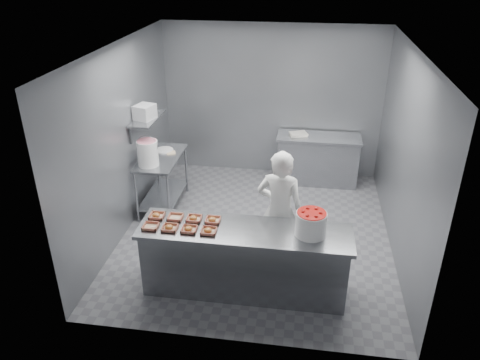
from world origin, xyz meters
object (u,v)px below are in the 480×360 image
at_px(tray_3, 208,231).
at_px(worker, 280,211).
at_px(glaze_bucket, 148,153).
at_px(tray_2, 189,229).
at_px(strawberry_tub, 311,223).
at_px(tray_4, 157,215).
at_px(appliance, 145,112).
at_px(tray_1, 170,228).
at_px(tray_6, 194,218).
at_px(service_counter, 245,260).
at_px(prep_table, 162,174).
at_px(tray_5, 175,217).
at_px(tray_7, 213,220).
at_px(tray_0, 151,226).
at_px(back_counter, 317,159).

bearing_deg(tray_3, worker, 42.10).
bearing_deg(glaze_bucket, tray_2, -58.26).
bearing_deg(strawberry_tub, tray_4, 176.49).
relative_size(strawberry_tub, appliance, 1.23).
xyz_separation_m(tray_1, worker, (1.28, 0.72, -0.07)).
xyz_separation_m(tray_6, strawberry_tub, (1.44, -0.12, 0.14)).
distance_m(service_counter, prep_table, 2.56).
relative_size(tray_6, appliance, 0.63).
bearing_deg(tray_5, tray_7, -0.00).
bearing_deg(service_counter, worker, 57.56).
height_order(tray_1, glaze_bucket, glaze_bucket).
bearing_deg(strawberry_tub, tray_3, -173.75).
height_order(tray_3, worker, worker).
xyz_separation_m(prep_table, tray_1, (0.75, -2.07, 0.33)).
bearing_deg(worker, tray_4, 26.99).
bearing_deg(appliance, tray_0, -54.71).
distance_m(strawberry_tub, appliance, 3.26).
height_order(tray_2, tray_7, same).
relative_size(tray_4, glaze_bucket, 0.38).
relative_size(back_counter, strawberry_tub, 4.11).
xyz_separation_m(service_counter, glaze_bucket, (-1.74, 1.62, 0.66)).
xyz_separation_m(tray_0, tray_1, (0.24, -0.00, 0.00)).
bearing_deg(tray_6, tray_5, 180.00).
relative_size(tray_1, tray_7, 1.00).
relative_size(prep_table, appliance, 4.04).
bearing_deg(service_counter, tray_4, 173.76).
bearing_deg(glaze_bucket, service_counter, -42.93).
relative_size(tray_0, tray_5, 1.00).
bearing_deg(tray_4, worker, 17.34).
xyz_separation_m(tray_1, tray_4, (-0.24, 0.25, 0.00)).
height_order(tray_6, worker, worker).
bearing_deg(tray_7, strawberry_tub, -5.59).
bearing_deg(tray_0, service_counter, 6.25).
relative_size(tray_5, strawberry_tub, 0.51).
height_order(tray_0, tray_4, tray_4).
height_order(tray_4, appliance, appliance).
height_order(tray_3, glaze_bucket, glaze_bucket).
distance_m(prep_table, appliance, 1.10).
bearing_deg(service_counter, tray_7, 163.47).
height_order(tray_2, glaze_bucket, glaze_bucket).
relative_size(tray_2, strawberry_tub, 0.51).
bearing_deg(strawberry_tub, tray_1, -175.52).
distance_m(service_counter, strawberry_tub, 0.99).
relative_size(tray_0, glaze_bucket, 0.38).
height_order(tray_4, worker, worker).
xyz_separation_m(tray_0, tray_3, (0.72, -0.00, 0.00)).
height_order(strawberry_tub, appliance, appliance).
bearing_deg(strawberry_tub, glaze_bucket, 147.43).
relative_size(back_counter, tray_4, 8.01).
bearing_deg(tray_2, service_counter, 10.69).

